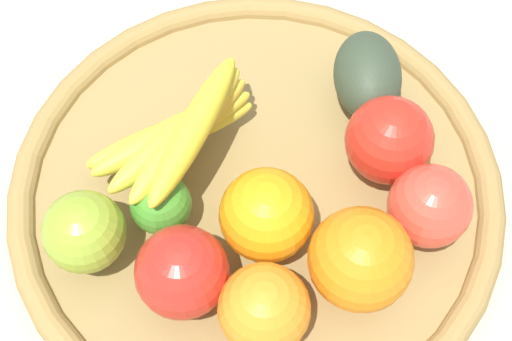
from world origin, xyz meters
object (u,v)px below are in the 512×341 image
(orange_0, at_px, (361,259))
(orange_1, at_px, (267,215))
(lime_0, at_px, (161,204))
(apple_1, at_px, (430,206))
(apple_0, at_px, (84,232))
(avocado, at_px, (367,75))
(banana_bunch, at_px, (180,133))
(apple_2, at_px, (182,272))
(orange_2, at_px, (261,309))
(apple_3, at_px, (389,140))

(orange_0, height_order, orange_1, orange_0)
(lime_0, height_order, apple_1, apple_1)
(lime_0, height_order, apple_0, apple_0)
(lime_0, xyz_separation_m, avocado, (-0.18, -0.12, 0.00))
(lime_0, distance_m, avocado, 0.22)
(orange_0, xyz_separation_m, apple_1, (-0.06, -0.05, -0.01))
(banana_bunch, distance_m, apple_1, 0.22)
(lime_0, xyz_separation_m, apple_2, (-0.02, 0.07, 0.01))
(apple_0, height_order, avocado, apple_0)
(banana_bunch, xyz_separation_m, orange_2, (-0.06, 0.16, -0.00))
(apple_3, height_order, apple_1, apple_3)
(orange_1, bearing_deg, lime_0, -13.42)
(apple_1, relative_size, avocado, 0.77)
(orange_2, xyz_separation_m, apple_1, (-0.14, -0.08, -0.00))
(orange_0, height_order, apple_3, orange_0)
(apple_2, bearing_deg, apple_1, -166.33)
(lime_0, bearing_deg, apple_2, 105.57)
(banana_bunch, xyz_separation_m, avocado, (-0.17, -0.06, -0.01))
(apple_2, bearing_deg, orange_0, -179.03)
(lime_0, relative_size, apple_2, 0.70)
(orange_1, height_order, avocado, orange_1)
(banana_bunch, height_order, apple_0, banana_bunch)
(apple_3, xyz_separation_m, apple_2, (0.18, 0.11, -0.00))
(apple_2, bearing_deg, orange_1, -146.42)
(orange_1, relative_size, avocado, 0.86)
(apple_1, bearing_deg, banana_bunch, -21.27)
(orange_1, distance_m, apple_2, 0.08)
(apple_3, bearing_deg, lime_0, 13.16)
(orange_1, bearing_deg, banana_bunch, -49.98)
(orange_0, xyz_separation_m, orange_1, (0.07, -0.04, -0.00))
(apple_3, height_order, apple_2, apple_3)
(banana_bunch, bearing_deg, orange_1, 130.02)
(banana_bunch, distance_m, lime_0, 0.06)
(orange_1, relative_size, apple_0, 1.14)
(orange_0, bearing_deg, banana_bunch, -41.86)
(apple_3, bearing_deg, orange_1, 31.46)
(orange_0, relative_size, banana_bunch, 0.53)
(orange_0, bearing_deg, apple_1, -143.33)
(apple_2, bearing_deg, avocado, -132.08)
(orange_1, bearing_deg, apple_3, -148.54)
(apple_0, relative_size, apple_2, 0.91)
(orange_0, distance_m, apple_0, 0.22)
(orange_1, relative_size, apple_3, 1.02)
(banana_bunch, bearing_deg, apple_2, 90.57)
(orange_2, relative_size, avocado, 0.80)
(orange_2, bearing_deg, apple_3, -128.99)
(orange_2, relative_size, apple_0, 1.06)
(orange_2, xyz_separation_m, avocado, (-0.11, -0.22, -0.01))
(apple_0, bearing_deg, orange_1, -177.79)
(banana_bunch, relative_size, apple_3, 2.06)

